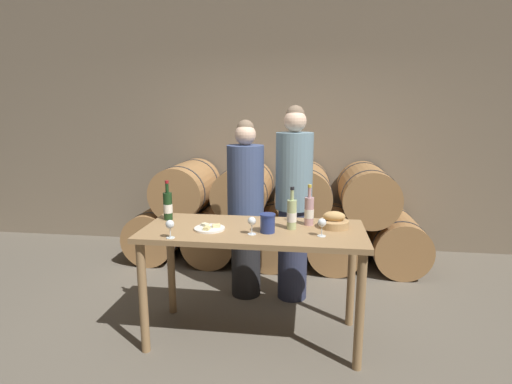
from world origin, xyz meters
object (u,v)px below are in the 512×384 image
person_right (294,203)px  wine_bottle_red (168,206)px  cheese_plate (210,228)px  bread_basket (334,221)px  blue_crock (268,222)px  wine_glass_center (322,224)px  wine_bottle_rose (309,211)px  tasting_table (253,244)px  wine_bottle_white (292,214)px  wine_glass_left (252,222)px  person_left (246,209)px  wine_glass_far_left (170,225)px

person_right → wine_bottle_red: (-0.98, -0.59, 0.08)m
cheese_plate → bread_basket: bearing=11.1°
blue_crock → wine_glass_center: (0.39, -0.04, 0.02)m
wine_bottle_red → wine_bottle_rose: bearing=-0.1°
person_right → wine_glass_center: (0.23, -0.86, 0.06)m
wine_bottle_rose → blue_crock: 0.38m
tasting_table → wine_bottle_white: size_ratio=5.17×
blue_crock → wine_glass_left: size_ratio=1.07×
wine_bottle_red → cheese_plate: wine_bottle_red is taller
bread_basket → wine_glass_left: (-0.59, -0.26, 0.05)m
cheese_plate → wine_bottle_rose: bearing=16.9°
wine_bottle_red → wine_glass_center: 1.25m
bread_basket → person_left: bearing=141.0°
wine_bottle_white → bread_basket: wine_bottle_white is taller
tasting_table → wine_glass_far_left: wine_glass_far_left is taller
tasting_table → person_left: size_ratio=0.99×
wine_bottle_rose → blue_crock: wine_bottle_rose is taller
wine_glass_left → wine_bottle_rose: bearing=36.5°
person_right → wine_glass_far_left: 1.32m
person_left → wine_bottle_red: person_left is taller
person_right → cheese_plate: person_right is taller
person_right → wine_bottle_rose: (0.14, -0.59, 0.08)m
cheese_plate → wine_glass_far_left: (-0.22, -0.23, 0.08)m
tasting_table → wine_bottle_white: (0.28, 0.03, 0.24)m
wine_bottle_red → wine_glass_far_left: size_ratio=2.48×
tasting_table → cheese_plate: size_ratio=7.23×
wine_bottle_rose → wine_glass_far_left: 1.05m
person_left → blue_crock: person_left is taller
person_right → wine_bottle_white: person_right is taller
wine_glass_left → wine_bottle_red: bearing=157.7°
person_left → wine_bottle_white: size_ratio=5.25×
wine_bottle_red → wine_bottle_rose: wine_bottle_red is taller
wine_glass_center → person_right: bearing=105.2°
blue_crock → bread_basket: (0.48, 0.19, -0.03)m
blue_crock → cheese_plate: size_ratio=0.60×
person_left → wine_bottle_rose: (0.59, -0.59, 0.15)m
blue_crock → bread_basket: size_ratio=0.62×
blue_crock → person_left: bearing=109.7°
blue_crock → person_right: bearing=79.5°
person_right → blue_crock: 0.84m
wine_glass_far_left → wine_glass_left: (0.55, 0.16, 0.00)m
bread_basket → person_right: bearing=117.7°
person_left → wine_bottle_red: 0.81m
wine_bottle_white → cheese_plate: bearing=-170.9°
wine_bottle_rose → wine_glass_far_left: size_ratio=2.45×
person_right → wine_glass_left: size_ratio=13.98×
person_left → cheese_plate: 0.82m
tasting_table → wine_bottle_white: bearing=6.0°
wine_glass_far_left → wine_glass_left: bearing=16.2°
wine_bottle_rose → wine_glass_left: bearing=-143.5°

